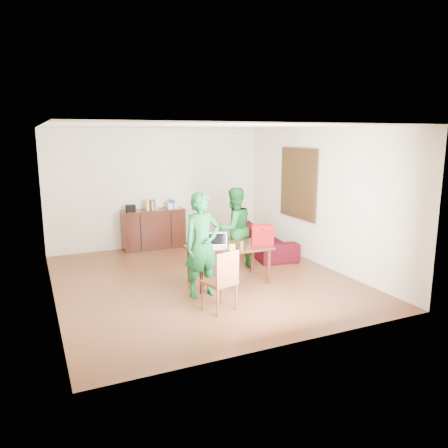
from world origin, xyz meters
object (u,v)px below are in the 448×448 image
person_far (234,228)px  sofa (265,239)px  bottle (241,245)px  table (229,251)px  chair (220,293)px  laptop (218,245)px  person_near (202,245)px  red_bag (262,236)px

person_far → sofa: (1.14, 0.77, -0.50)m
bottle → sofa: 2.45m
table → chair: (-0.63, -1.05, -0.31)m
chair → sofa: chair is taller
laptop → person_near: bearing=-120.4°
table → bottle: bottle is taller
table → sofa: size_ratio=0.70×
chair → person_far: size_ratio=0.58×
table → red_bag: 0.65m
table → laptop: size_ratio=3.64×
laptop → bottle: laptop is taller
table → bottle: 0.40m
chair → person_near: 0.88m
bottle → laptop: bearing=129.6°
person_near → laptop: size_ratio=4.30×
person_far → sofa: bearing=-154.8°
table → sofa: bearing=44.8°
sofa → laptop: bearing=140.1°
person_far → laptop: bearing=39.6°
sofa → person_far: bearing=134.0°
sofa → red_bag: bearing=158.5°
chair → person_far: bearing=42.3°
table → person_far: bearing=59.6°
chair → laptop: size_ratio=2.36×
chair → sofa: bearing=32.6°
person_near → red_bag: (1.25, 0.27, -0.04)m
table → person_far: person_far is taller
laptop → chair: bearing=-92.2°
bottle → red_bag: (0.54, 0.25, 0.04)m
laptop → sofa: 2.40m
chair → bottle: (0.70, 0.69, 0.49)m
person_near → bottle: size_ratio=8.61×
table → person_near: 0.79m
laptop → person_far: bearing=68.4°
person_far → bottle: person_far is taller
chair → sofa: 3.39m
laptop → red_bag: size_ratio=1.02×
chair → bottle: 1.10m
person_near → chair: bearing=-94.3°
person_far → chair: bearing=49.8°
person_near → red_bag: person_near is taller
person_near → sofa: (2.24, 1.89, -0.55)m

